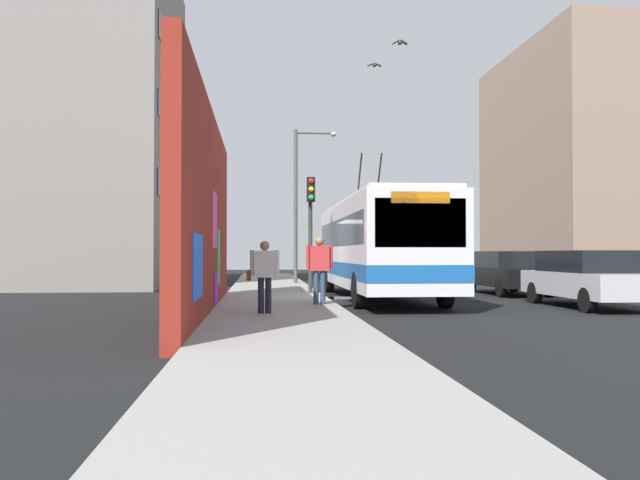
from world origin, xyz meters
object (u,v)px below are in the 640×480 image
object	(u,v)px
city_bus	(377,244)
pedestrian_near_wall	(264,271)
parked_car_silver	(587,277)
street_lamp	(300,195)
pedestrian_at_curb	(319,264)
parked_car_black	(508,271)
traffic_light	(311,214)

from	to	relation	value
city_bus	pedestrian_near_wall	distance (m)	7.61
city_bus	parked_car_silver	bearing A→B (deg)	-126.92
pedestrian_near_wall	street_lamp	world-z (taller)	street_lamp
street_lamp	parked_car_silver	bearing A→B (deg)	-149.71
pedestrian_at_curb	parked_car_silver	bearing A→B (deg)	-88.83
parked_car_black	traffic_light	xyz separation A→B (m)	(-1.16, 7.35, 1.99)
city_bus	pedestrian_at_curb	bearing A→B (deg)	150.56
traffic_light	street_lamp	size ratio (longest dim) A/B	0.57
parked_car_black	pedestrian_near_wall	world-z (taller)	pedestrian_near_wall
city_bus	parked_car_black	xyz separation A→B (m)	(2.00, -5.20, -0.96)
city_bus	street_lamp	size ratio (longest dim) A/B	1.68
traffic_light	parked_car_black	bearing A→B (deg)	-81.04
traffic_light	city_bus	bearing A→B (deg)	-111.38
traffic_light	pedestrian_near_wall	bearing A→B (deg)	167.68
pedestrian_near_wall	street_lamp	xyz separation A→B (m)	(15.05, -1.74, 3.08)
parked_car_black	pedestrian_at_curb	bearing A→B (deg)	128.97
parked_car_silver	parked_car_black	bearing A→B (deg)	0.00
parked_car_black	city_bus	bearing A→B (deg)	111.04
parked_car_silver	traffic_light	distance (m)	8.97
parked_car_black	pedestrian_at_curb	xyz separation A→B (m)	(-6.06, 7.49, 0.38)
city_bus	parked_car_black	distance (m)	5.65
parked_car_silver	city_bus	bearing A→B (deg)	53.08
traffic_light	pedestrian_at_curb	bearing A→B (deg)	178.35
city_bus	pedestrian_near_wall	size ratio (longest dim) A/B	7.23
traffic_light	street_lamp	xyz separation A→B (m)	(7.63, -0.12, 1.35)
city_bus	street_lamp	xyz separation A→B (m)	(8.48, 2.03, 2.38)
pedestrian_near_wall	street_lamp	size ratio (longest dim) A/B	0.23
parked_car_black	pedestrian_near_wall	bearing A→B (deg)	133.71
pedestrian_near_wall	street_lamp	distance (m)	15.46
pedestrian_at_curb	traffic_light	size ratio (longest dim) A/B	0.45
parked_car_black	traffic_light	distance (m)	7.70
city_bus	parked_car_black	size ratio (longest dim) A/B	2.41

